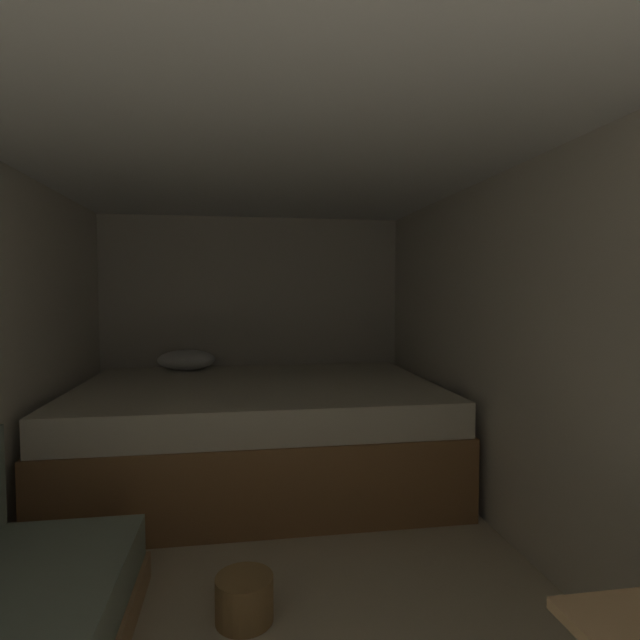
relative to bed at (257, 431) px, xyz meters
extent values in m
plane|color=beige|center=(0.00, -1.48, -0.36)|extent=(6.85, 6.85, 0.00)
cube|color=beige|center=(0.00, 0.97, 0.66)|extent=(2.75, 0.05, 2.04)
cube|color=beige|center=(1.35, -1.48, 0.66)|extent=(0.05, 4.85, 2.04)
cube|color=white|center=(0.00, -1.48, 1.70)|extent=(2.75, 4.85, 0.05)
cube|color=olive|center=(0.00, -0.01, -0.11)|extent=(2.53, 1.80, 0.51)
cube|color=beige|center=(0.00, -0.01, 0.25)|extent=(2.49, 1.76, 0.21)
ellipsoid|color=white|center=(-0.56, 0.69, 0.44)|extent=(0.47, 0.32, 0.17)
cylinder|color=olive|center=(-0.11, -1.58, -0.27)|extent=(0.24, 0.24, 0.19)
camera|label=1|loc=(-0.12, -3.65, 1.01)|focal=28.44mm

